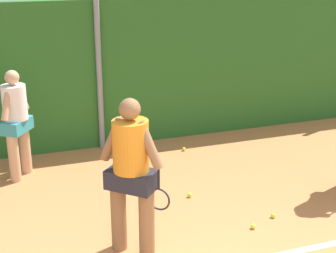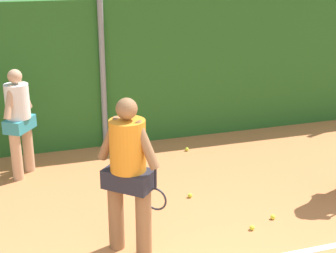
# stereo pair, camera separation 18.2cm
# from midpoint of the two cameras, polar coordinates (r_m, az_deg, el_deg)

# --- Properties ---
(hedge_fence_backdrop) EXTENTS (19.83, 0.25, 2.66)m
(hedge_fence_backdrop) POSITION_cam_midpoint_polar(r_m,az_deg,el_deg) (9.28, -8.44, 5.70)
(hedge_fence_backdrop) COLOR #286023
(hedge_fence_backdrop) RESTS_ON ground_plane
(fence_post_center) EXTENTS (0.10, 0.10, 2.88)m
(fence_post_center) POSITION_cam_midpoint_polar(r_m,az_deg,el_deg) (9.08, -8.26, 6.15)
(fence_post_center) COLOR gray
(fence_post_center) RESTS_ON ground_plane
(player_foreground_near) EXTENTS (0.70, 0.63, 1.93)m
(player_foreground_near) POSITION_cam_midpoint_polar(r_m,az_deg,el_deg) (5.88, -4.98, -4.81)
(player_foreground_near) COLOR #8C603D
(player_foreground_near) RESTS_ON ground_plane
(player_backcourt_far) EXTENTS (0.53, 0.62, 1.74)m
(player_backcourt_far) POSITION_cam_midpoint_polar(r_m,az_deg,el_deg) (8.28, -17.18, 0.86)
(player_backcourt_far) COLOR tan
(player_backcourt_far) RESTS_ON ground_plane
(tennis_ball_0) EXTENTS (0.07, 0.07, 0.07)m
(tennis_ball_0) POSITION_cam_midpoint_polar(r_m,az_deg,el_deg) (9.26, 1.22, -2.53)
(tennis_ball_0) COLOR #CCDB33
(tennis_ball_0) RESTS_ON ground_plane
(tennis_ball_1) EXTENTS (0.07, 0.07, 0.07)m
(tennis_ball_1) POSITION_cam_midpoint_polar(r_m,az_deg,el_deg) (6.89, 8.72, -10.95)
(tennis_ball_1) COLOR #CCDB33
(tennis_ball_1) RESTS_ON ground_plane
(tennis_ball_4) EXTENTS (0.07, 0.07, 0.07)m
(tennis_ball_4) POSITION_cam_midpoint_polar(r_m,az_deg,el_deg) (7.60, 1.74, -7.65)
(tennis_ball_4) COLOR #CCDB33
(tennis_ball_4) RESTS_ON ground_plane
(tennis_ball_6) EXTENTS (0.07, 0.07, 0.07)m
(tennis_ball_6) POSITION_cam_midpoint_polar(r_m,az_deg,el_deg) (7.19, 10.93, -9.71)
(tennis_ball_6) COLOR #CCDB33
(tennis_ball_6) RESTS_ON ground_plane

